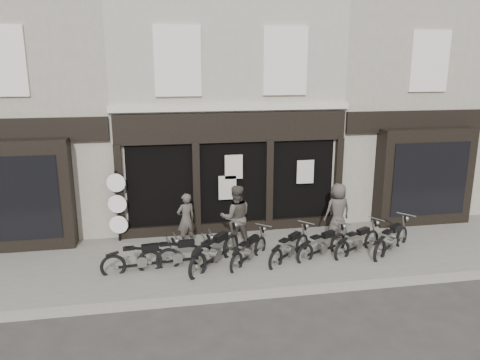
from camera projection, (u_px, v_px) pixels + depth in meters
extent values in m
plane|color=#2D2B28|center=(252.00, 274.00, 12.21)|extent=(90.00, 90.00, 0.00)
cube|color=#615D55|center=(245.00, 258.00, 13.06)|extent=(30.00, 4.20, 0.12)
cube|color=gray|center=(263.00, 294.00, 11.01)|extent=(30.00, 0.25, 0.13)
cube|color=#ABA593|center=(219.00, 98.00, 16.94)|extent=(7.20, 6.00, 8.20)
cube|color=black|center=(233.00, 127.00, 14.16)|extent=(7.10, 0.18, 0.90)
cube|color=black|center=(233.00, 189.00, 14.69)|extent=(6.50, 0.10, 2.95)
cube|color=black|center=(233.00, 228.00, 14.94)|extent=(7.10, 0.20, 0.44)
cube|color=beige|center=(233.00, 107.00, 14.04)|extent=(7.30, 0.22, 0.18)
cube|color=silver|center=(178.00, 61.00, 13.43)|extent=(1.35, 0.12, 2.00)
cube|color=black|center=(178.00, 61.00, 13.46)|extent=(1.05, 0.06, 1.70)
cube|color=silver|center=(285.00, 61.00, 13.99)|extent=(1.35, 0.12, 2.00)
cube|color=black|center=(285.00, 61.00, 14.02)|extent=(1.05, 0.06, 1.70)
cube|color=black|center=(120.00, 193.00, 14.00)|extent=(0.22, 0.22, 3.00)
cube|color=black|center=(196.00, 190.00, 14.40)|extent=(0.22, 0.22, 3.00)
cube|color=black|center=(269.00, 186.00, 14.80)|extent=(0.22, 0.22, 3.00)
cube|color=black|center=(338.00, 183.00, 15.20)|extent=(0.22, 0.22, 3.00)
cube|color=beige|center=(234.00, 167.00, 14.34)|extent=(0.55, 0.04, 0.75)
cube|color=beige|center=(305.00, 172.00, 14.80)|extent=(0.55, 0.04, 0.75)
cube|color=beige|center=(227.00, 188.00, 14.46)|extent=(0.55, 0.04, 0.75)
cube|color=#9F9786|center=(33.00, 101.00, 15.83)|extent=(5.50, 6.00, 8.20)
cube|color=black|center=(14.00, 196.00, 13.22)|extent=(3.20, 0.70, 3.20)
cube|color=black|center=(10.00, 199.00, 12.89)|extent=(2.60, 0.06, 2.40)
cube|color=black|center=(9.00, 131.00, 13.07)|extent=(5.40, 0.16, 0.70)
cube|color=silver|center=(1.00, 61.00, 12.61)|extent=(1.30, 0.10, 1.90)
cube|color=black|center=(1.00, 61.00, 12.64)|extent=(1.00, 0.06, 1.60)
cube|color=#9F9786|center=(382.00, 96.00, 18.04)|extent=(5.50, 6.00, 8.20)
cube|color=black|center=(424.00, 177.00, 15.43)|extent=(3.20, 0.70, 3.20)
cube|color=black|center=(430.00, 179.00, 15.10)|extent=(2.60, 0.06, 2.40)
cube|color=black|center=(424.00, 121.00, 15.28)|extent=(5.40, 0.16, 0.70)
cube|color=silver|center=(430.00, 61.00, 14.83)|extent=(1.30, 0.10, 1.90)
cube|color=black|center=(429.00, 61.00, 14.86)|extent=(1.00, 0.06, 1.60)
torus|color=black|center=(168.00, 260.00, 12.29)|extent=(0.66, 0.17, 0.66)
torus|color=black|center=(113.00, 267.00, 11.87)|extent=(0.66, 0.17, 0.66)
cube|color=black|center=(141.00, 264.00, 12.09)|extent=(1.14, 0.20, 0.06)
cube|color=gray|center=(142.00, 262.00, 12.08)|extent=(0.25, 0.20, 0.25)
cube|color=black|center=(150.00, 247.00, 12.06)|extent=(0.46, 0.22, 0.16)
cube|color=black|center=(129.00, 248.00, 11.89)|extent=(0.31, 0.23, 0.06)
cylinder|color=gray|center=(175.00, 236.00, 12.20)|extent=(0.11, 0.56, 0.03)
torus|color=black|center=(203.00, 256.00, 12.51)|extent=(0.67, 0.15, 0.66)
torus|color=black|center=(150.00, 262.00, 12.14)|extent=(0.67, 0.15, 0.66)
cube|color=black|center=(177.00, 260.00, 12.34)|extent=(1.16, 0.16, 0.06)
cube|color=gray|center=(177.00, 258.00, 12.32)|extent=(0.25, 0.20, 0.25)
cube|color=black|center=(186.00, 243.00, 12.29)|extent=(0.46, 0.21, 0.17)
cube|color=black|center=(165.00, 244.00, 12.14)|extent=(0.31, 0.22, 0.06)
cylinder|color=gray|center=(211.00, 233.00, 12.41)|extent=(0.09, 0.57, 0.04)
torus|color=black|center=(231.00, 247.00, 13.06)|extent=(0.56, 0.61, 0.73)
torus|color=black|center=(198.00, 267.00, 11.77)|extent=(0.56, 0.61, 0.73)
cube|color=black|center=(215.00, 258.00, 12.42)|extent=(0.89, 1.00, 0.06)
cube|color=gray|center=(215.00, 254.00, 12.42)|extent=(0.32, 0.32, 0.28)
cube|color=black|center=(221.00, 237.00, 12.54)|extent=(0.47, 0.49, 0.18)
cube|color=black|center=(208.00, 243.00, 12.02)|extent=(0.38, 0.39, 0.06)
cylinder|color=gray|center=(235.00, 220.00, 13.09)|extent=(0.49, 0.44, 0.04)
torus|color=black|center=(260.00, 247.00, 13.20)|extent=(0.46, 0.51, 0.61)
torus|color=black|center=(236.00, 263.00, 12.12)|extent=(0.46, 0.51, 0.61)
cube|color=black|center=(249.00, 256.00, 12.67)|extent=(0.73, 0.83, 0.05)
cube|color=gray|center=(249.00, 253.00, 12.67)|extent=(0.26, 0.27, 0.23)
cube|color=black|center=(253.00, 239.00, 12.76)|extent=(0.38, 0.41, 0.15)
cube|color=black|center=(244.00, 244.00, 12.34)|extent=(0.31, 0.32, 0.05)
cylinder|color=gray|center=(264.00, 225.00, 13.22)|extent=(0.41, 0.37, 0.03)
torus|color=black|center=(302.00, 245.00, 13.34)|extent=(0.53, 0.48, 0.63)
torus|color=black|center=(276.00, 260.00, 12.30)|extent=(0.53, 0.48, 0.63)
cube|color=black|center=(289.00, 253.00, 12.83)|extent=(0.85, 0.77, 0.06)
cube|color=gray|center=(290.00, 251.00, 12.82)|extent=(0.28, 0.27, 0.24)
cube|color=black|center=(294.00, 236.00, 12.91)|extent=(0.42, 0.40, 0.16)
cube|color=black|center=(284.00, 240.00, 12.50)|extent=(0.33, 0.32, 0.06)
cylinder|color=gray|center=(306.00, 222.00, 13.34)|extent=(0.38, 0.42, 0.03)
torus|color=black|center=(338.00, 244.00, 13.43)|extent=(0.59, 0.35, 0.62)
torus|color=black|center=(305.00, 255.00, 12.66)|extent=(0.59, 0.35, 0.62)
cube|color=black|center=(322.00, 250.00, 13.05)|extent=(0.99, 0.53, 0.05)
cube|color=gray|center=(322.00, 248.00, 13.04)|extent=(0.27, 0.24, 0.24)
cube|color=black|center=(328.00, 234.00, 13.09)|extent=(0.44, 0.33, 0.15)
cube|color=black|center=(316.00, 237.00, 12.78)|extent=(0.33, 0.29, 0.05)
cylinder|color=gray|center=(344.00, 222.00, 13.40)|extent=(0.27, 0.49, 0.03)
torus|color=black|center=(371.00, 240.00, 13.67)|extent=(0.59, 0.38, 0.63)
torus|color=black|center=(342.00, 252.00, 12.84)|extent=(0.59, 0.38, 0.63)
cube|color=black|center=(357.00, 247.00, 13.26)|extent=(0.99, 0.58, 0.06)
cube|color=gray|center=(358.00, 244.00, 13.26)|extent=(0.28, 0.25, 0.24)
cube|color=black|center=(363.00, 231.00, 13.31)|extent=(0.45, 0.34, 0.16)
cube|color=black|center=(352.00, 234.00, 12.98)|extent=(0.33, 0.30, 0.06)
cylinder|color=gray|center=(377.00, 219.00, 13.65)|extent=(0.29, 0.49, 0.03)
torus|color=black|center=(401.00, 237.00, 13.83)|extent=(0.59, 0.49, 0.68)
torus|color=black|center=(380.00, 252.00, 12.78)|extent=(0.59, 0.49, 0.68)
cube|color=black|center=(391.00, 246.00, 13.31)|extent=(0.96, 0.77, 0.06)
cube|color=gray|center=(391.00, 243.00, 13.31)|extent=(0.30, 0.29, 0.26)
cube|color=black|center=(396.00, 228.00, 13.39)|extent=(0.47, 0.42, 0.17)
cube|color=black|center=(388.00, 232.00, 12.97)|extent=(0.36, 0.34, 0.06)
cylinder|color=gray|center=(406.00, 214.00, 13.83)|extent=(0.39, 0.48, 0.04)
imported|color=#433C37|center=(186.00, 219.00, 13.66)|extent=(0.68, 0.57, 1.57)
imported|color=#464039|center=(236.00, 217.00, 13.40)|extent=(0.92, 0.73, 1.87)
imported|color=#443C38|center=(338.00, 211.00, 14.24)|extent=(0.91, 0.67, 1.71)
cylinder|color=black|center=(120.00, 243.00, 14.19)|extent=(0.36, 0.36, 0.06)
cylinder|color=black|center=(118.00, 208.00, 13.92)|extent=(0.07, 0.07, 2.29)
cylinder|color=black|center=(116.00, 183.00, 13.70)|extent=(0.56, 0.13, 0.56)
cylinder|color=silver|center=(116.00, 183.00, 13.67)|extent=(0.55, 0.10, 0.56)
cylinder|color=black|center=(117.00, 204.00, 13.85)|extent=(0.56, 0.13, 0.56)
cylinder|color=silver|center=(117.00, 204.00, 13.83)|extent=(0.55, 0.10, 0.56)
cylinder|color=black|center=(119.00, 224.00, 14.01)|extent=(0.56, 0.13, 0.56)
cylinder|color=silver|center=(119.00, 225.00, 13.99)|extent=(0.55, 0.10, 0.56)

